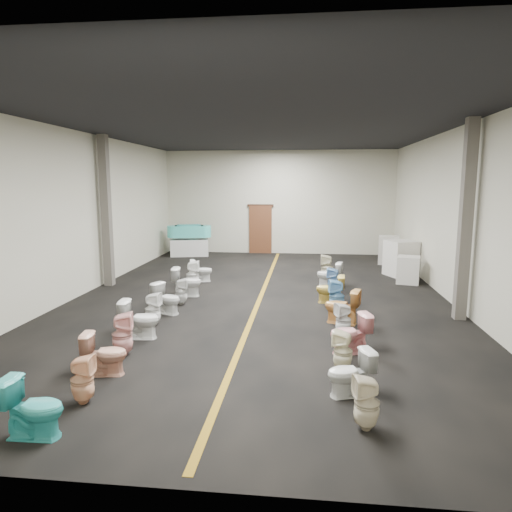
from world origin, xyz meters
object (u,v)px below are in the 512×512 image
object	(u,v)px
appliance_crate_d	(389,250)
toilet_right_1	(350,373)
appliance_crate_a	(408,270)
toilet_right_10	(327,268)
toilet_left_5	(153,309)
display_table	(190,248)
toilet_right_5	(342,306)
toilet_right_4	(343,320)
toilet_right_3	(350,334)
toilet_right_9	(329,275)
toilet_right_8	(333,281)
bathtub	(189,231)
toilet_left_1	(82,380)
toilet_left_3	(122,334)
toilet_left_4	(140,319)
toilet_right_0	(367,403)
toilet_left_2	(105,354)
toilet_left_6	(167,299)
appliance_crate_c	(396,259)
toilet_left_8	(187,282)
toilet_right_7	(330,289)
toilet_right_6	(337,296)
toilet_right_2	(343,351)
toilet_left_9	(193,275)
toilet_left_10	(201,271)
toilet_left_7	(181,292)

from	to	relation	value
appliance_crate_d	toilet_right_1	bearing A→B (deg)	-102.35
appliance_crate_a	toilet_right_10	xyz separation A→B (m)	(-2.51, 0.02, 0.00)
toilet_left_5	display_table	bearing A→B (deg)	11.67
display_table	toilet_right_5	distance (m)	10.71
toilet_left_5	toilet_right_4	world-z (taller)	toilet_left_5
toilet_right_3	toilet_right_9	distance (m)	5.44
toilet_right_8	toilet_right_10	bearing A→B (deg)	-162.67
toilet_right_3	toilet_right_9	world-z (taller)	toilet_right_9
bathtub	toilet_right_9	world-z (taller)	bathtub
bathtub	toilet_right_4	distance (m)	11.45
bathtub	toilet_left_1	xyz separation A→B (m)	(1.86, -13.20, -0.72)
toilet_left_3	toilet_left_4	bearing A→B (deg)	-13.48
toilet_right_5	toilet_right_10	bearing A→B (deg)	-161.51
toilet_right_0	toilet_right_4	distance (m)	3.60
toilet_left_2	toilet_left_6	distance (m)	3.56
display_table	toilet_right_10	world-z (taller)	toilet_right_10
appliance_crate_c	toilet_right_8	distance (m)	4.39
toilet_left_8	toilet_right_1	bearing A→B (deg)	-149.43
bathtub	toilet_left_3	bearing A→B (deg)	-92.79
appliance_crate_d	toilet_right_1	distance (m)	11.73
toilet_right_3	toilet_left_4	bearing A→B (deg)	-110.80
toilet_left_4	toilet_right_7	bearing A→B (deg)	-55.92
toilet_left_4	toilet_right_6	world-z (taller)	toilet_right_6
toilet_right_7	toilet_left_6	bearing A→B (deg)	-66.54
display_table	appliance_crate_a	bearing A→B (deg)	-29.43
toilet_left_6	toilet_right_5	distance (m)	4.12
toilet_left_8	toilet_right_2	world-z (taller)	toilet_left_8
appliance_crate_a	appliance_crate_d	size ratio (longest dim) A/B	0.79
display_table	toilet_left_8	distance (m)	7.17
toilet_left_4	toilet_right_9	xyz separation A→B (m)	(4.01, 5.05, -0.01)
toilet_left_4	toilet_left_9	size ratio (longest dim) A/B	0.95
display_table	toilet_left_2	size ratio (longest dim) A/B	2.23
toilet_left_10	toilet_right_9	bearing A→B (deg)	-110.51
toilet_left_10	toilet_right_8	size ratio (longest dim) A/B	0.95
toilet_left_7	toilet_right_2	world-z (taller)	toilet_right_2
appliance_crate_c	toilet_right_8	world-z (taller)	appliance_crate_c
appliance_crate_a	toilet_left_10	world-z (taller)	appliance_crate_a
toilet_right_9	toilet_right_7	bearing A→B (deg)	11.82
toilet_left_6	toilet_right_6	xyz separation A→B (m)	(4.04, 0.50, 0.04)
appliance_crate_d	toilet_left_6	xyz separation A→B (m)	(-6.47, -7.57, -0.17)
bathtub	appliance_crate_d	bearing A→B (deg)	-18.97
toilet_left_5	toilet_right_6	size ratio (longest dim) A/B	0.91
toilet_right_0	toilet_right_2	world-z (taller)	toilet_right_0
appliance_crate_a	toilet_left_1	bearing A→B (deg)	-126.17
toilet_left_1	toilet_left_5	xyz separation A→B (m)	(-0.20, 3.58, 0.02)
toilet_left_8	toilet_left_6	bearing A→B (deg)	174.24
toilet_left_1	toilet_right_10	size ratio (longest dim) A/B	0.83
appliance_crate_d	toilet_right_8	distance (m)	5.72
toilet_right_1	toilet_right_2	world-z (taller)	toilet_right_1
bathtub	toilet_left_5	xyz separation A→B (m)	(1.67, -9.63, -0.70)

